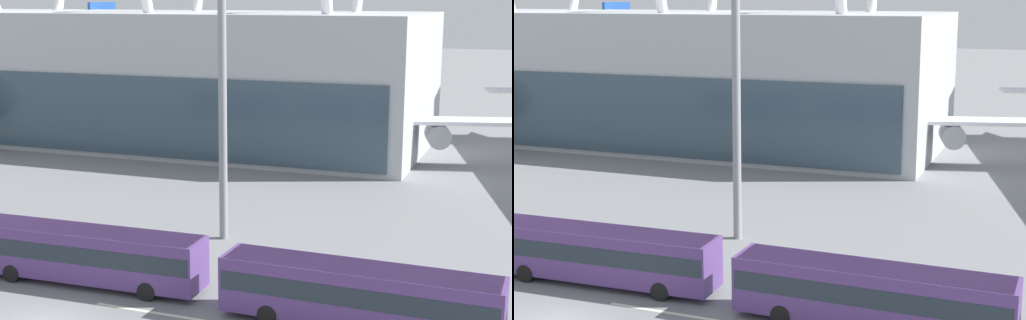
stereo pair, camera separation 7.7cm
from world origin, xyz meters
The scene contains 4 objects.
airliner_at_gate_near centered at (-33.26, 49.03, 5.25)m, with size 34.10×33.71×14.96m.
shuttle_bus_1 centered at (-0.91, 5.94, 1.84)m, with size 13.55×2.86×3.12m.
shuttle_bus_2 centered at (14.47, 5.27, 1.84)m, with size 13.55×2.89×3.12m.
lane_stripe_3 centered at (5.12, 3.57, 0.00)m, with size 8.03×0.25×0.01m, color silver.
Camera 1 is at (22.25, -29.37, 15.60)m, focal length 55.00 mm.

